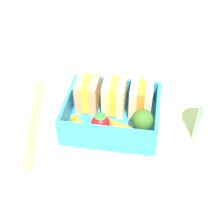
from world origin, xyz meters
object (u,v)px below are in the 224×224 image
drinking_glass (213,122)px  chopstick_pair (34,119)px  carrot_stick_far_left (119,127)px  sandwich_left (88,94)px  sandwich_center (141,99)px  broccoli_floret (142,121)px  sandwich_center_left (114,96)px  carrot_stick_left (79,125)px  strawberry_far_left (101,123)px

drinking_glass → chopstick_pair: bearing=-179.5°
carrot_stick_far_left → chopstick_pair: bearing=175.4°
sandwich_left → sandwich_center: bearing=0.0°
chopstick_pair → sandwich_center: bearing=11.8°
broccoli_floret → drinking_glass: size_ratio=0.62×
chopstick_pair → carrot_stick_far_left: bearing=-4.6°
sandwich_left → chopstick_pair: 10.62cm
sandwich_center_left → drinking_glass: 16.72cm
carrot_stick_left → drinking_glass: drinking_glass is taller
broccoli_floret → drinking_glass: 11.14cm
sandwich_left → sandwich_center: (9.26, 0.00, 0.00)cm
sandwich_center → sandwich_left: bearing=180.0°
strawberry_far_left → drinking_glass: size_ratio=0.49×
sandwich_left → drinking_glass: (20.95, -3.60, -0.28)cm
sandwich_left → sandwich_center_left: same height
sandwich_left → broccoli_floret: bearing=-27.8°
chopstick_pair → carrot_stick_left: bearing=-11.2°
sandwich_left → carrot_stick_far_left: size_ratio=1.06×
chopstick_pair → drinking_glass: drinking_glass is taller
strawberry_far_left → broccoli_floret: size_ratio=0.78×
carrot_stick_left → carrot_stick_far_left: (6.62, 0.48, 0.04)cm
sandwich_center_left → drinking_glass: bearing=-12.4°
carrot_stick_left → strawberry_far_left: 3.79cm
carrot_stick_far_left → drinking_glass: 14.98cm
drinking_glass → carrot_stick_left: bearing=-174.8°
sandwich_center → chopstick_pair: size_ratio=0.27×
sandwich_center → carrot_stick_far_left: 6.32cm
sandwich_center → carrot_stick_far_left: size_ratio=1.06×
sandwich_center → carrot_stick_left: size_ratio=1.48×
strawberry_far_left → sandwich_left: bearing=120.2°
chopstick_pair → drinking_glass: size_ratio=2.79×
carrot_stick_far_left → broccoli_floret: (3.77, -0.15, 2.13)cm
carrot_stick_left → strawberry_far_left: size_ratio=1.06×
sandwich_center_left → strawberry_far_left: 5.82cm
sandwich_center → drinking_glass: 12.24cm
sandwich_left → drinking_glass: bearing=-9.8°
sandwich_center_left → chopstick_pair: size_ratio=0.27×
carrot_stick_far_left → chopstick_pair: size_ratio=0.26×
sandwich_center → drinking_glass: (11.69, -3.60, -0.28)cm
broccoli_floret → drinking_glass: (11.02, 1.63, -0.28)cm
sandwich_left → chopstick_pair: sandwich_left is taller
carrot_stick_far_left → sandwich_center: bearing=58.7°
carrot_stick_left → drinking_glass: bearing=5.2°
sandwich_left → carrot_stick_left: (-0.45, -5.56, -2.17)cm
sandwich_left → chopstick_pair: (-9.16, -3.84, -3.75)cm
strawberry_far_left → chopstick_pair: 12.74cm
drinking_glass → sandwich_left: bearing=170.2°
broccoli_floret → carrot_stick_far_left: bearing=177.8°
strawberry_far_left → chopstick_pair: strawberry_far_left is taller
sandwich_left → carrot_stick_left: sandwich_left is taller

